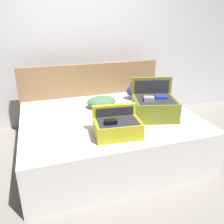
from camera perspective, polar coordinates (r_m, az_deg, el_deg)
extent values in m
plane|color=gray|center=(2.87, 1.75, -13.72)|extent=(12.00, 12.00, 0.00)
cube|color=silver|center=(3.94, -6.56, 16.42)|extent=(8.00, 0.10, 2.60)
cube|color=silver|center=(3.05, -0.75, -5.50)|extent=(2.10, 1.70, 0.53)
cube|color=olive|center=(3.75, -4.89, 3.83)|extent=(2.14, 0.08, 1.02)
cube|color=olive|center=(2.90, 10.25, 0.87)|extent=(0.60, 0.56, 0.23)
cube|color=#28282D|center=(2.89, 10.29, 1.51)|extent=(0.53, 0.49, 0.16)
cube|color=#99999E|center=(2.79, 8.93, 3.08)|extent=(0.15, 0.14, 0.05)
cube|color=#1E33A5|center=(2.92, 11.66, 3.53)|extent=(0.16, 0.15, 0.03)
cube|color=olive|center=(3.09, 9.42, 4.29)|extent=(0.49, 0.17, 0.44)
cube|color=#28282D|center=(3.06, 9.52, 4.14)|extent=(0.41, 0.12, 0.37)
cube|color=gold|center=(2.41, 1.43, -4.12)|extent=(0.49, 0.33, 0.17)
cube|color=#28282D|center=(2.40, 1.43, -3.59)|extent=(0.43, 0.29, 0.12)
cube|color=black|center=(2.32, -0.30, -2.44)|extent=(0.13, 0.08, 0.05)
cube|color=gold|center=(2.54, 0.54, -1.24)|extent=(0.47, 0.11, 0.29)
cube|color=#28282D|center=(2.51, 0.71, -1.55)|extent=(0.39, 0.05, 0.24)
ellipsoid|color=navy|center=(3.52, 7.70, 4.90)|extent=(0.58, 0.43, 0.24)
torus|color=navy|center=(3.50, 6.49, 5.97)|extent=(0.26, 0.11, 0.27)
torus|color=navy|center=(3.51, 9.02, 5.90)|extent=(0.26, 0.11, 0.27)
ellipsoid|color=#4C724C|center=(3.20, -2.61, 2.48)|extent=(0.44, 0.34, 0.15)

